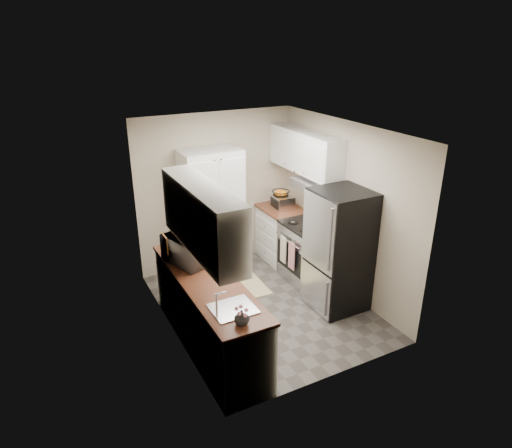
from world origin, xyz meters
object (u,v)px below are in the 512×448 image
microwave (189,249)px  toaster_oven (282,202)px  refrigerator (339,250)px  pantry_cabinet (212,213)px  electric_range (307,251)px  wine_bottle (174,244)px

microwave → toaster_oven: 2.30m
refrigerator → microwave: (-1.96, 0.50, 0.24)m
pantry_cabinet → refrigerator: (1.14, -1.73, -0.15)m
microwave → pantry_cabinet: bearing=-52.3°
microwave → toaster_oven: microwave is taller
refrigerator → electric_range: bearing=87.5°
electric_range → microwave: (-1.99, -0.30, 0.61)m
pantry_cabinet → toaster_oven: size_ratio=5.39×
electric_range → microwave: microwave is taller
refrigerator → wine_bottle: refrigerator is taller
electric_range → microwave: 2.11m
microwave → toaster_oven: bearing=-79.6°
toaster_oven → electric_range: bearing=-87.1°
pantry_cabinet → refrigerator: 2.07m
refrigerator → wine_bottle: 2.22m
pantry_cabinet → toaster_oven: (1.19, -0.11, 0.03)m
electric_range → toaster_oven: size_ratio=3.04×
electric_range → refrigerator: 0.88m
electric_range → toaster_oven: toaster_oven is taller
electric_range → wine_bottle: wine_bottle is taller
pantry_cabinet → electric_range: size_ratio=1.77×
microwave → wine_bottle: size_ratio=2.17×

